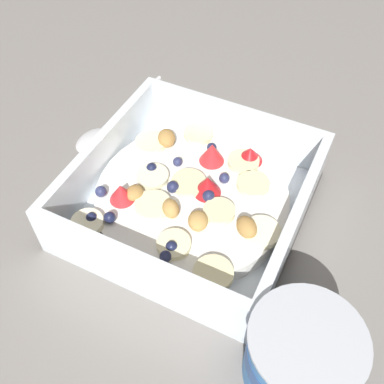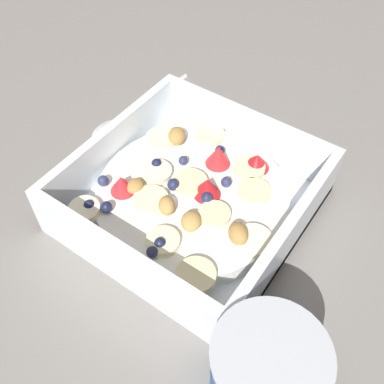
# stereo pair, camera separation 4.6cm
# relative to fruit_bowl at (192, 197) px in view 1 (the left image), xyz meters

# --- Properties ---
(ground_plane) EXTENTS (2.40, 2.40, 0.00)m
(ground_plane) POSITION_rel_fruit_bowl_xyz_m (-0.01, -0.01, -0.02)
(ground_plane) COLOR gray
(fruit_bowl) EXTENTS (0.22, 0.22, 0.06)m
(fruit_bowl) POSITION_rel_fruit_bowl_xyz_m (0.00, 0.00, 0.00)
(fruit_bowl) COLOR white
(fruit_bowl) RESTS_ON ground
(spoon) EXTENTS (0.04, 0.17, 0.01)m
(spoon) POSITION_rel_fruit_bowl_xyz_m (0.16, -0.07, -0.02)
(spoon) COLOR silver
(spoon) RESTS_ON ground
(yogurt_cup) EXTENTS (0.09, 0.09, 0.07)m
(yogurt_cup) POSITION_rel_fruit_bowl_xyz_m (-0.15, 0.12, 0.02)
(yogurt_cup) COLOR #3370B7
(yogurt_cup) RESTS_ON ground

